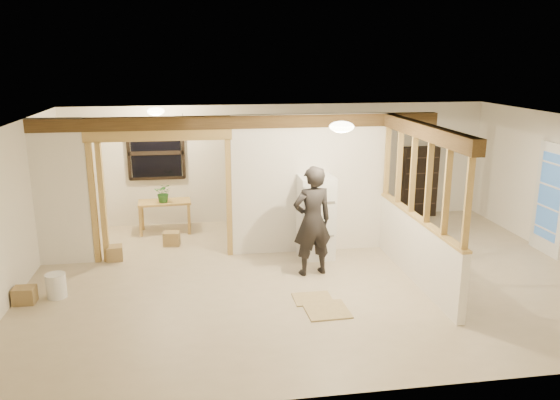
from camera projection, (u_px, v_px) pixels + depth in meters
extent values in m
cube|color=#C0AD8E|center=(312.00, 275.00, 8.92)|extent=(9.00, 6.50, 0.01)
cube|color=white|center=(314.00, 122.00, 8.28)|extent=(9.00, 6.50, 0.01)
cube|color=white|center=(281.00, 163.00, 11.71)|extent=(9.00, 0.01, 2.50)
cube|color=white|center=(381.00, 283.00, 5.49)|extent=(9.00, 0.01, 2.50)
cube|color=white|center=(10.00, 213.00, 7.93)|extent=(0.01, 6.50, 2.50)
cube|color=white|center=(61.00, 193.00, 9.14)|extent=(0.90, 0.12, 2.50)
cube|color=white|center=(309.00, 184.00, 9.78)|extent=(2.80, 0.12, 2.50)
cube|color=tan|center=(162.00, 198.00, 9.43)|extent=(2.46, 0.14, 2.20)
cube|color=#51391B|center=(242.00, 122.00, 9.31)|extent=(7.00, 0.18, 0.22)
cube|color=#51391B|center=(424.00, 131.00, 8.17)|extent=(0.18, 3.30, 0.22)
cube|color=white|center=(416.00, 249.00, 8.65)|extent=(0.12, 3.20, 1.00)
cube|color=tan|center=(421.00, 178.00, 8.35)|extent=(0.14, 3.20, 1.32)
cube|color=black|center=(156.00, 153.00, 11.17)|extent=(1.12, 0.10, 1.10)
cube|color=white|center=(551.00, 199.00, 9.70)|extent=(0.12, 0.86, 2.00)
ellipsoid|color=#FFEABF|center=(342.00, 127.00, 7.85)|extent=(0.36, 0.36, 0.16)
ellipsoid|color=#FFEABF|center=(156.00, 111.00, 10.11)|extent=(0.32, 0.32, 0.14)
ellipsoid|color=#FFD88C|center=(183.00, 132.00, 9.60)|extent=(0.07, 0.07, 0.07)
cube|color=silver|center=(316.00, 217.00, 9.58)|extent=(0.60, 0.58, 1.46)
imported|color=black|center=(312.00, 221.00, 8.76)|extent=(0.73, 0.55, 1.81)
cube|color=tan|center=(165.00, 217.00, 11.04)|extent=(1.06, 0.58, 0.65)
imported|color=#2B5827|center=(164.00, 193.00, 10.83)|extent=(0.38, 0.33, 0.38)
cylinder|color=#A91707|center=(68.00, 234.00, 10.13)|extent=(0.50, 0.50, 0.55)
cube|color=black|center=(419.00, 182.00, 12.09)|extent=(0.78, 0.26, 1.55)
cylinder|color=silver|center=(56.00, 286.00, 8.05)|extent=(0.29, 0.29, 0.37)
cube|color=olive|center=(172.00, 238.00, 10.33)|extent=(0.32, 0.28, 0.26)
cube|color=olive|center=(115.00, 253.00, 9.55)|extent=(0.30, 0.30, 0.25)
cube|color=olive|center=(25.00, 295.00, 7.87)|extent=(0.31, 0.25, 0.24)
cube|color=tan|center=(327.00, 310.00, 7.65)|extent=(0.62, 0.62, 0.02)
cube|color=tan|center=(313.00, 299.00, 8.03)|extent=(0.56, 0.45, 0.02)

